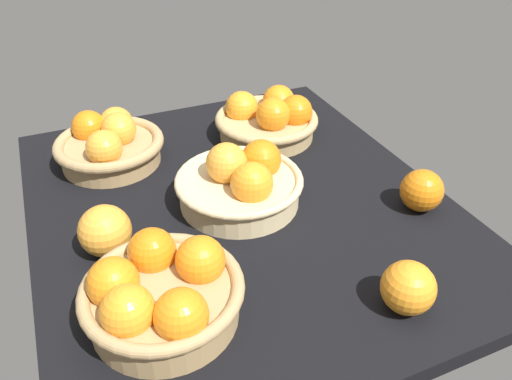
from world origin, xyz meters
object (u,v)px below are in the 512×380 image
object	(u,v)px
basket_center	(240,183)
loose_orange_side_gap	(105,231)
basket_far_left	(161,293)
basket_near_right	(268,119)
basket_far_right	(109,143)
loose_orange_front_gap	(422,190)
loose_orange_back_gap	(408,288)

from	to	relation	value
basket_center	loose_orange_side_gap	world-z (taller)	basket_center
basket_center	basket_far_left	size ratio (longest dim) A/B	1.04
basket_near_right	loose_orange_side_gap	distance (cm)	46.73
basket_far_right	basket_center	distance (cm)	30.20
basket_near_right	loose_orange_side_gap	size ratio (longest dim) A/B	2.72
basket_far_right	loose_orange_front_gap	bearing A→B (deg)	-128.79
basket_near_right	loose_orange_front_gap	xyz separation A→B (cm)	(-35.34, -13.26, -0.25)
basket_near_right	basket_far_left	xyz separation A→B (cm)	(-41.90, 34.80, 0.54)
loose_orange_front_gap	loose_orange_back_gap	xyz separation A→B (cm)	(-18.18, 16.76, 0.03)
basket_center	basket_far_left	distance (cm)	28.70
basket_center	basket_far_right	bearing A→B (deg)	38.55
basket_far_right	basket_center	size ratio (longest dim) A/B	0.95
basket_near_right	basket_far_left	distance (cm)	54.47
basket_near_right	loose_orange_side_gap	bearing A→B (deg)	122.63
basket_center	basket_far_left	world-z (taller)	basket_center
basket_near_right	loose_orange_side_gap	world-z (taller)	basket_near_right
basket_near_right	loose_orange_front_gap	bearing A→B (deg)	-159.43
loose_orange_front_gap	basket_center	bearing A→B (deg)	63.25
basket_far_right	loose_orange_side_gap	bearing A→B (deg)	168.88
loose_orange_side_gap	basket_far_left	bearing A→B (deg)	-164.74
loose_orange_back_gap	loose_orange_side_gap	distance (cm)	45.69
basket_far_left	loose_orange_back_gap	world-z (taller)	basket_far_left
loose_orange_front_gap	loose_orange_side_gap	world-z (taller)	loose_orange_side_gap
basket_far_left	loose_orange_side_gap	xyz separation A→B (cm)	(16.70, 4.56, -0.41)
basket_center	basket_near_right	bearing A→B (deg)	-35.61
basket_center	loose_orange_front_gap	size ratio (longest dim) A/B	3.03
basket_far_left	loose_orange_back_gap	distance (cm)	33.39
basket_far_right	basket_center	bearing A→B (deg)	-141.45
basket_far_right	loose_orange_back_gap	size ratio (longest dim) A/B	2.86
basket_far_left	loose_orange_front_gap	xyz separation A→B (cm)	(6.57, -48.07, -0.79)
basket_center	loose_orange_back_gap	size ratio (longest dim) A/B	3.01
basket_far_right	basket_center	world-z (taller)	basket_center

